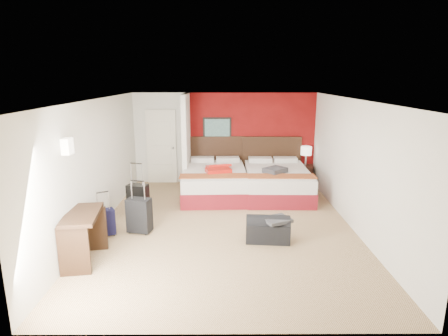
{
  "coord_description": "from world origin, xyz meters",
  "views": [
    {
      "loc": [
        -0.06,
        -6.99,
        2.91
      ],
      "look_at": [
        -0.02,
        0.8,
        1.0
      ],
      "focal_mm": 29.85,
      "sensor_mm": 36.0,
      "label": 1
    }
  ],
  "objects_px": {
    "duffel_bag": "(268,230)",
    "table_lamp": "(306,156)",
    "bed_right": "(277,182)",
    "nightstand": "(305,175)",
    "bed_left": "(215,182)",
    "desk": "(84,238)",
    "suitcase_black": "(138,200)",
    "suitcase_navy": "(105,224)",
    "red_suitcase_open": "(218,168)",
    "suitcase_charcoal": "(139,217)"
  },
  "relations": [
    {
      "from": "bed_right",
      "to": "suitcase_charcoal",
      "type": "relative_size",
      "value": 3.44
    },
    {
      "from": "red_suitcase_open",
      "to": "duffel_bag",
      "type": "xyz_separation_m",
      "value": [
        0.92,
        -2.61,
        -0.52
      ]
    },
    {
      "from": "bed_right",
      "to": "suitcase_navy",
      "type": "height_order",
      "value": "bed_right"
    },
    {
      "from": "bed_left",
      "to": "suitcase_black",
      "type": "height_order",
      "value": "bed_left"
    },
    {
      "from": "bed_right",
      "to": "bed_left",
      "type": "bearing_deg",
      "value": -179.77
    },
    {
      "from": "bed_left",
      "to": "suitcase_navy",
      "type": "xyz_separation_m",
      "value": [
        -2.0,
        -2.49,
        -0.09
      ]
    },
    {
      "from": "table_lamp",
      "to": "desk",
      "type": "relative_size",
      "value": 0.52
    },
    {
      "from": "suitcase_black",
      "to": "suitcase_navy",
      "type": "xyz_separation_m",
      "value": [
        -0.37,
        -1.14,
        -0.08
      ]
    },
    {
      "from": "red_suitcase_open",
      "to": "nightstand",
      "type": "relative_size",
      "value": 1.44
    },
    {
      "from": "red_suitcase_open",
      "to": "suitcase_navy",
      "type": "height_order",
      "value": "red_suitcase_open"
    },
    {
      "from": "suitcase_charcoal",
      "to": "duffel_bag",
      "type": "distance_m",
      "value": 2.44
    },
    {
      "from": "bed_left",
      "to": "table_lamp",
      "type": "bearing_deg",
      "value": 18.4
    },
    {
      "from": "nightstand",
      "to": "suitcase_navy",
      "type": "bearing_deg",
      "value": -134.96
    },
    {
      "from": "table_lamp",
      "to": "duffel_bag",
      "type": "bearing_deg",
      "value": -111.84
    },
    {
      "from": "bed_right",
      "to": "desk",
      "type": "bearing_deg",
      "value": -134.84
    },
    {
      "from": "bed_right",
      "to": "suitcase_navy",
      "type": "bearing_deg",
      "value": -144.29
    },
    {
      "from": "red_suitcase_open",
      "to": "suitcase_black",
      "type": "height_order",
      "value": "red_suitcase_open"
    },
    {
      "from": "red_suitcase_open",
      "to": "nightstand",
      "type": "height_order",
      "value": "red_suitcase_open"
    },
    {
      "from": "bed_left",
      "to": "suitcase_charcoal",
      "type": "relative_size",
      "value": 3.45
    },
    {
      "from": "suitcase_black",
      "to": "suitcase_charcoal",
      "type": "distance_m",
      "value": 1.01
    },
    {
      "from": "table_lamp",
      "to": "suitcase_charcoal",
      "type": "relative_size",
      "value": 0.8
    },
    {
      "from": "table_lamp",
      "to": "suitcase_navy",
      "type": "xyz_separation_m",
      "value": [
        -4.47,
        -3.4,
        -0.57
      ]
    },
    {
      "from": "bed_right",
      "to": "table_lamp",
      "type": "bearing_deg",
      "value": 46.66
    },
    {
      "from": "suitcase_charcoal",
      "to": "duffel_bag",
      "type": "xyz_separation_m",
      "value": [
        2.41,
        -0.38,
        -0.12
      ]
    },
    {
      "from": "table_lamp",
      "to": "suitcase_charcoal",
      "type": "distance_m",
      "value": 5.07
    },
    {
      "from": "duffel_bag",
      "to": "bed_left",
      "type": "bearing_deg",
      "value": 115.64
    },
    {
      "from": "red_suitcase_open",
      "to": "suitcase_navy",
      "type": "xyz_separation_m",
      "value": [
        -2.1,
        -2.39,
        -0.47
      ]
    },
    {
      "from": "suitcase_navy",
      "to": "duffel_bag",
      "type": "distance_m",
      "value": 3.03
    },
    {
      "from": "bed_left",
      "to": "suitcase_black",
      "type": "bearing_deg",
      "value": -142.04
    },
    {
      "from": "red_suitcase_open",
      "to": "suitcase_charcoal",
      "type": "xyz_separation_m",
      "value": [
        -1.48,
        -2.23,
        -0.4
      ]
    },
    {
      "from": "bed_right",
      "to": "nightstand",
      "type": "bearing_deg",
      "value": 46.66
    },
    {
      "from": "bed_left",
      "to": "nightstand",
      "type": "height_order",
      "value": "bed_left"
    },
    {
      "from": "bed_left",
      "to": "table_lamp",
      "type": "height_order",
      "value": "table_lamp"
    },
    {
      "from": "suitcase_charcoal",
      "to": "desk",
      "type": "height_order",
      "value": "desk"
    },
    {
      "from": "bed_left",
      "to": "red_suitcase_open",
      "type": "height_order",
      "value": "red_suitcase_open"
    },
    {
      "from": "table_lamp",
      "to": "duffel_bag",
      "type": "height_order",
      "value": "table_lamp"
    },
    {
      "from": "suitcase_navy",
      "to": "bed_left",
      "type": "bearing_deg",
      "value": 20.55
    },
    {
      "from": "bed_right",
      "to": "suitcase_black",
      "type": "distance_m",
      "value": 3.46
    },
    {
      "from": "bed_left",
      "to": "table_lamp",
      "type": "distance_m",
      "value": 2.68
    },
    {
      "from": "suitcase_black",
      "to": "red_suitcase_open",
      "type": "bearing_deg",
      "value": 50.82
    },
    {
      "from": "red_suitcase_open",
      "to": "table_lamp",
      "type": "xyz_separation_m",
      "value": [
        2.38,
        1.01,
        0.1
      ]
    },
    {
      "from": "red_suitcase_open",
      "to": "suitcase_black",
      "type": "relative_size",
      "value": 1.26
    },
    {
      "from": "nightstand",
      "to": "desk",
      "type": "relative_size",
      "value": 0.56
    },
    {
      "from": "bed_left",
      "to": "duffel_bag",
      "type": "relative_size",
      "value": 2.84
    },
    {
      "from": "table_lamp",
      "to": "suitcase_black",
      "type": "relative_size",
      "value": 0.81
    },
    {
      "from": "suitcase_black",
      "to": "suitcase_navy",
      "type": "relative_size",
      "value": 1.31
    },
    {
      "from": "nightstand",
      "to": "suitcase_charcoal",
      "type": "distance_m",
      "value": 5.04
    },
    {
      "from": "bed_right",
      "to": "desk",
      "type": "distance_m",
      "value": 4.99
    },
    {
      "from": "red_suitcase_open",
      "to": "table_lamp",
      "type": "relative_size",
      "value": 1.55
    },
    {
      "from": "duffel_bag",
      "to": "table_lamp",
      "type": "bearing_deg",
      "value": 73.13
    }
  ]
}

